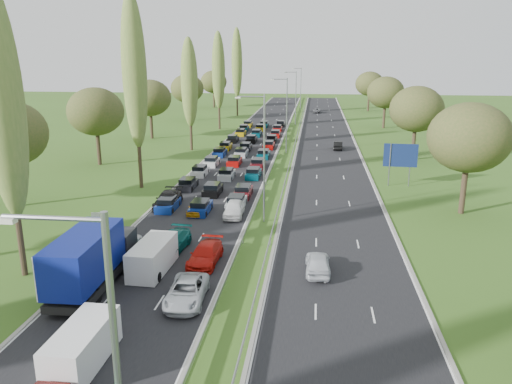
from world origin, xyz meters
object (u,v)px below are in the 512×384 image
(white_van_front, at_px, (85,343))
(near_car_3, at_px, (168,200))
(direction_sign, at_px, (400,157))
(info_sign, at_px, (100,221))
(near_car_2, at_px, (120,247))
(white_van_rear, at_px, (154,256))
(blue_lorry, at_px, (92,259))

(white_van_front, bearing_deg, near_car_3, 98.39)
(near_car_3, distance_m, direction_sign, 28.16)
(white_van_front, distance_m, info_sign, 19.52)
(near_car_2, xyz_separation_m, direction_sign, (25.37, 25.07, 2.87))
(near_car_2, height_order, near_car_3, near_car_3)
(info_sign, xyz_separation_m, direction_sign, (28.80, 20.89, 2.20))
(white_van_rear, height_order, direction_sign, direction_sign)
(blue_lorry, height_order, white_van_rear, blue_lorry)
(near_car_3, relative_size, direction_sign, 1.05)
(near_car_2, xyz_separation_m, blue_lorry, (0.38, -5.75, 1.44))
(blue_lorry, xyz_separation_m, white_van_rear, (3.18, 3.34, -1.01))
(info_sign, relative_size, direction_sign, 0.40)
(near_car_2, bearing_deg, info_sign, 128.86)
(blue_lorry, bearing_deg, direction_sign, 49.47)
(near_car_3, distance_m, white_van_rear, 16.02)
(near_car_2, bearing_deg, white_van_front, -75.89)
(white_van_rear, distance_m, direction_sign, 35.17)
(near_car_2, bearing_deg, blue_lorry, -86.75)
(white_van_front, bearing_deg, white_van_rear, 91.18)
(near_car_3, xyz_separation_m, white_van_rear, (3.58, -15.61, 0.32))
(blue_lorry, height_order, white_van_front, blue_lorry)
(blue_lorry, relative_size, white_van_front, 1.88)
(blue_lorry, xyz_separation_m, info_sign, (-3.81, 9.93, -0.77))
(white_van_rear, distance_m, info_sign, 9.60)
(white_van_front, bearing_deg, info_sign, 111.98)
(near_car_2, relative_size, white_van_rear, 0.89)
(white_van_rear, relative_size, direction_sign, 1.06)
(near_car_3, bearing_deg, near_car_2, -91.14)
(white_van_rear, bearing_deg, white_van_front, -87.26)
(info_sign, bearing_deg, blue_lorry, -69.03)
(blue_lorry, xyz_separation_m, white_van_front, (3.27, -8.26, -1.06))
(near_car_3, distance_m, info_sign, 9.67)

